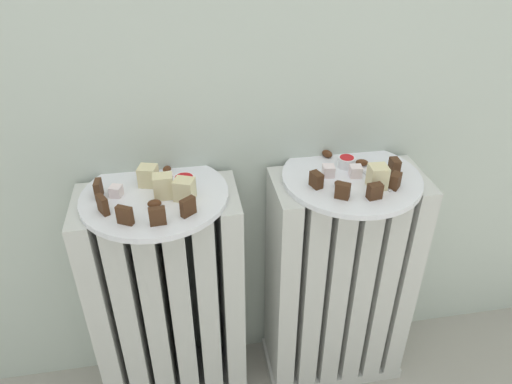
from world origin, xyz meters
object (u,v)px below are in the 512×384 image
at_px(plate_left, 155,196).
at_px(jam_bowl_left, 184,181).
at_px(jam_bowl_right, 346,161).
at_px(fork, 376,179).
at_px(radiator_right, 338,284).
at_px(radiator_left, 170,305).
at_px(plate_right, 351,178).

relative_size(plate_left, jam_bowl_left, 6.57).
relative_size(jam_bowl_right, fork, 0.42).
distance_m(radiator_right, jam_bowl_right, 0.33).
xyz_separation_m(radiator_left, plate_right, (0.42, 0.00, 0.31)).
height_order(jam_bowl_left, fork, jam_bowl_left).
distance_m(jam_bowl_left, jam_bowl_right, 0.36).
xyz_separation_m(jam_bowl_left, jam_bowl_right, (0.36, 0.02, 0.00)).
relative_size(jam_bowl_left, jam_bowl_right, 1.21).
bearing_deg(radiator_left, jam_bowl_left, 16.35).
bearing_deg(fork, radiator_left, 176.73).
bearing_deg(radiator_right, plate_left, 180.00).
bearing_deg(jam_bowl_right, radiator_left, -174.71).
height_order(radiator_left, jam_bowl_right, jam_bowl_right).
bearing_deg(jam_bowl_right, fork, -55.50).
relative_size(radiator_right, fork, 6.74).
xyz_separation_m(plate_left, plate_right, (0.42, 0.00, 0.00)).
bearing_deg(radiator_left, plate_left, 0.00).
relative_size(plate_left, jam_bowl_right, 7.97).
xyz_separation_m(plate_left, jam_bowl_right, (0.42, 0.04, 0.02)).
bearing_deg(plate_right, jam_bowl_left, 177.09).
height_order(plate_left, jam_bowl_right, jam_bowl_right).
relative_size(radiator_right, jam_bowl_right, 15.94).
height_order(radiator_left, plate_left, plate_left).
xyz_separation_m(radiator_left, radiator_right, (0.42, 0.00, 0.00)).
height_order(radiator_left, jam_bowl_left, jam_bowl_left).
bearing_deg(jam_bowl_right, jam_bowl_left, -176.69).
distance_m(radiator_left, jam_bowl_left, 0.34).
bearing_deg(plate_left, radiator_left, 180.00).
height_order(jam_bowl_left, jam_bowl_right, jam_bowl_right).
bearing_deg(fork, plate_left, 176.73).
bearing_deg(radiator_left, jam_bowl_right, 5.29).
xyz_separation_m(jam_bowl_right, fork, (0.05, -0.07, -0.01)).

